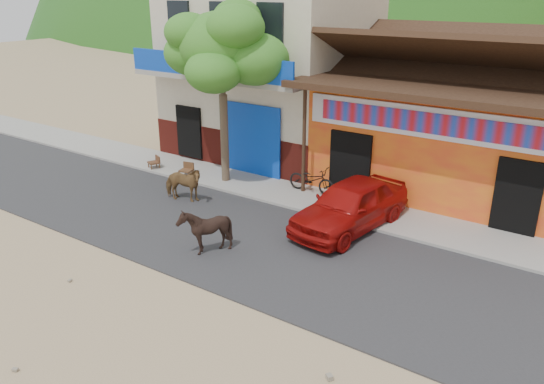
{
  "coord_description": "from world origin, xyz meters",
  "views": [
    {
      "loc": [
        6.6,
        -7.76,
        6.45
      ],
      "look_at": [
        -0.73,
        3.0,
        1.4
      ],
      "focal_mm": 35.0,
      "sensor_mm": 36.0,
      "label": 1
    }
  ],
  "objects": [
    {
      "name": "dance_club",
      "position": [
        2.0,
        10.0,
        1.8
      ],
      "size": [
        8.0,
        6.0,
        3.6
      ],
      "primitive_type": "cube",
      "color": "orange",
      "rests_on": "ground"
    },
    {
      "name": "cow_tan",
      "position": [
        -4.6,
        3.66,
        0.62
      ],
      "size": [
        1.49,
        0.99,
        1.16
      ],
      "primitive_type": "imported",
      "rotation": [
        0.0,
        0.0,
        1.86
      ],
      "color": "brown",
      "rests_on": "road"
    },
    {
      "name": "sidewalk",
      "position": [
        0.0,
        6.0,
        0.06
      ],
      "size": [
        60.0,
        2.0,
        0.12
      ],
      "primitive_type": "cube",
      "color": "gray",
      "rests_on": "ground"
    },
    {
      "name": "cafe_chair_left",
      "position": [
        -7.66,
        5.32,
        0.54
      ],
      "size": [
        0.51,
        0.51,
        0.83
      ],
      "primitive_type": null,
      "rotation": [
        0.0,
        0.0,
        -0.41
      ],
      "color": "#462E17",
      "rests_on": "sidewalk"
    },
    {
      "name": "ground",
      "position": [
        0.0,
        0.0,
        0.0
      ],
      "size": [
        120.0,
        120.0,
        0.0
      ],
      "primitive_type": "plane",
      "color": "#9E825B",
      "rests_on": "ground"
    },
    {
      "name": "scooter",
      "position": [
        -1.5,
        6.45,
        0.56
      ],
      "size": [
        1.69,
        0.6,
        0.88
      ],
      "primitive_type": "imported",
      "rotation": [
        0.0,
        0.0,
        1.56
      ],
      "color": "black",
      "rests_on": "sidewalk"
    },
    {
      "name": "cafe_building",
      "position": [
        -5.5,
        10.0,
        3.5
      ],
      "size": [
        7.0,
        6.0,
        7.0
      ],
      "primitive_type": "cube",
      "color": "beige",
      "rests_on": "ground"
    },
    {
      "name": "cafe_chair_right",
      "position": [
        -6.0,
        5.3,
        0.57
      ],
      "size": [
        0.5,
        0.5,
        0.9
      ],
      "primitive_type": null,
      "rotation": [
        0.0,
        0.0,
        0.21
      ],
      "color": "#4B3619",
      "rests_on": "sidewalk"
    },
    {
      "name": "cow_dark",
      "position": [
        -1.68,
        1.37,
        0.67
      ],
      "size": [
        1.37,
        1.29,
        1.26
      ],
      "primitive_type": "imported",
      "rotation": [
        0.0,
        0.0,
        -1.29
      ],
      "color": "black",
      "rests_on": "road"
    },
    {
      "name": "red_car",
      "position": [
        0.7,
        4.8,
        0.74
      ],
      "size": [
        2.26,
        4.33,
        1.41
      ],
      "primitive_type": "imported",
      "rotation": [
        0.0,
        0.0,
        -0.15
      ],
      "color": "#9E0D0B",
      "rests_on": "road"
    },
    {
      "name": "road",
      "position": [
        0.0,
        2.5,
        0.02
      ],
      "size": [
        60.0,
        5.0,
        0.04
      ],
      "primitive_type": "cube",
      "color": "#28282B",
      "rests_on": "ground"
    },
    {
      "name": "tree",
      "position": [
        -4.6,
        5.8,
        3.12
      ],
      "size": [
        3.0,
        3.0,
        6.0
      ],
      "primitive_type": null,
      "color": "#2D721E",
      "rests_on": "sidewalk"
    }
  ]
}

